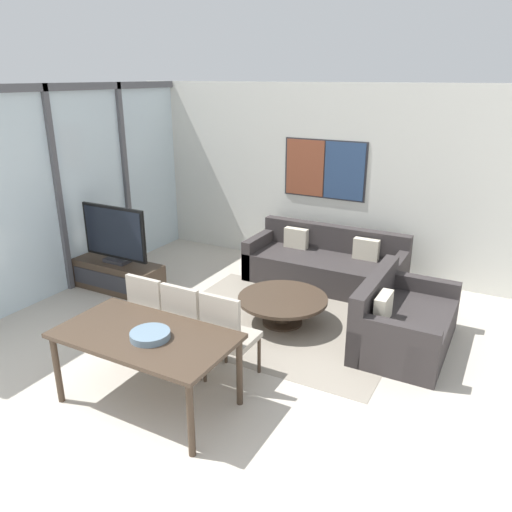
# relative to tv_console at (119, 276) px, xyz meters

# --- Properties ---
(ground_plane) EXTENTS (24.00, 24.00, 0.00)m
(ground_plane) POSITION_rel_tv_console_xyz_m (2.14, -2.91, -0.21)
(ground_plane) COLOR beige
(wall_back) EXTENTS (6.68, 0.09, 2.80)m
(wall_back) POSITION_rel_tv_console_xyz_m (2.14, 2.34, 1.19)
(wall_back) COLOR silver
(wall_back) RESTS_ON ground_plane
(window_wall_left) EXTENTS (0.07, 5.25, 2.80)m
(window_wall_left) POSITION_rel_tv_console_xyz_m (-0.69, -0.28, 1.32)
(window_wall_left) COLOR silver
(window_wall_left) RESTS_ON ground_plane
(area_rug) EXTENTS (2.80, 2.18, 0.01)m
(area_rug) POSITION_rel_tv_console_xyz_m (2.48, 0.19, -0.21)
(area_rug) COLOR gray
(area_rug) RESTS_ON ground_plane
(tv_console) EXTENTS (1.35, 0.46, 0.42)m
(tv_console) POSITION_rel_tv_console_xyz_m (0.00, 0.00, 0.00)
(tv_console) COLOR #423326
(tv_console) RESTS_ON ground_plane
(television) EXTENTS (1.07, 0.20, 0.81)m
(television) POSITION_rel_tv_console_xyz_m (-0.00, 0.00, 0.61)
(television) COLOR #2D2D33
(television) RESTS_ON tv_console
(sofa_main) EXTENTS (2.25, 0.92, 0.79)m
(sofa_main) POSITION_rel_tv_console_xyz_m (2.48, 1.68, 0.06)
(sofa_main) COLOR #383333
(sofa_main) RESTS_ON ground_plane
(sofa_side) EXTENTS (0.92, 1.47, 0.79)m
(sofa_side) POSITION_rel_tv_console_xyz_m (3.86, 0.35, 0.06)
(sofa_side) COLOR #383333
(sofa_side) RESTS_ON ground_plane
(coffee_table) EXTENTS (1.10, 1.10, 0.35)m
(coffee_table) POSITION_rel_tv_console_xyz_m (2.48, 0.19, 0.05)
(coffee_table) COLOR #423326
(coffee_table) RESTS_ON ground_plane
(dining_table) EXTENTS (1.62, 0.88, 0.73)m
(dining_table) POSITION_rel_tv_console_xyz_m (2.08, -1.84, 0.44)
(dining_table) COLOR #423326
(dining_table) RESTS_ON ground_plane
(dining_chair_left) EXTENTS (0.46, 0.46, 0.98)m
(dining_chair_left) POSITION_rel_tv_console_xyz_m (1.62, -1.17, 0.33)
(dining_chair_left) COLOR #B2A899
(dining_chair_left) RESTS_ON ground_plane
(dining_chair_centre) EXTENTS (0.46, 0.46, 0.98)m
(dining_chair_centre) POSITION_rel_tv_console_xyz_m (2.08, -1.19, 0.33)
(dining_chair_centre) COLOR #B2A899
(dining_chair_centre) RESTS_ON ground_plane
(dining_chair_right) EXTENTS (0.46, 0.46, 0.98)m
(dining_chair_right) POSITION_rel_tv_console_xyz_m (2.54, -1.19, 0.33)
(dining_chair_right) COLOR #B2A899
(dining_chair_right) RESTS_ON ground_plane
(fruit_bowl) EXTENTS (0.35, 0.35, 0.06)m
(fruit_bowl) POSITION_rel_tv_console_xyz_m (2.18, -1.87, 0.55)
(fruit_bowl) COLOR slate
(fruit_bowl) RESTS_ON dining_table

